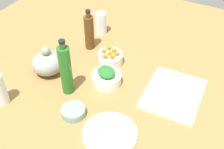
# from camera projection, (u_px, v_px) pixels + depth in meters

# --- Properties ---
(tabletop) EXTENTS (1.90, 1.90, 0.03)m
(tabletop) POSITION_uv_depth(u_px,v_px,m) (112.00, 85.00, 1.33)
(tabletop) COLOR olive
(tabletop) RESTS_ON ground
(cutting_board) EXTENTS (0.30, 0.25, 0.01)m
(cutting_board) POSITION_uv_depth(u_px,v_px,m) (173.00, 93.00, 1.26)
(cutting_board) COLOR white
(cutting_board) RESTS_ON tabletop
(plate_tofu) EXTENTS (0.21, 0.21, 0.01)m
(plate_tofu) POSITION_uv_depth(u_px,v_px,m) (110.00, 134.00, 1.10)
(plate_tofu) COLOR white
(plate_tofu) RESTS_ON tabletop
(bowl_greens) EXTENTS (0.13, 0.13, 0.05)m
(bowl_greens) POSITION_uv_depth(u_px,v_px,m) (106.00, 79.00, 1.31)
(bowl_greens) COLOR white
(bowl_greens) RESTS_ON tabletop
(bowl_carrots) EXTENTS (0.12, 0.12, 0.05)m
(bowl_carrots) POSITION_uv_depth(u_px,v_px,m) (110.00, 58.00, 1.42)
(bowl_carrots) COLOR white
(bowl_carrots) RESTS_ON tabletop
(bowl_small_side) EXTENTS (0.10, 0.10, 0.03)m
(bowl_small_side) POSITION_uv_depth(u_px,v_px,m) (73.00, 112.00, 1.17)
(bowl_small_side) COLOR #7AA194
(bowl_small_side) RESTS_ON tabletop
(teapot) EXTENTS (0.17, 0.15, 0.15)m
(teapot) POSITION_uv_depth(u_px,v_px,m) (48.00, 63.00, 1.35)
(teapot) COLOR gray
(teapot) RESTS_ON tabletop
(bottle_0) EXTENTS (0.05, 0.05, 0.22)m
(bottle_0) POSITION_uv_depth(u_px,v_px,m) (89.00, 32.00, 1.47)
(bottle_0) COLOR #553414
(bottle_0) RESTS_ON tabletop
(bottle_1) EXTENTS (0.05, 0.05, 0.27)m
(bottle_1) POSITION_uv_depth(u_px,v_px,m) (66.00, 70.00, 1.20)
(bottle_1) COLOR #24681F
(bottle_1) RESTS_ON tabletop
(drinking_glass_0) EXTENTS (0.06, 0.06, 0.12)m
(drinking_glass_0) POSITION_uv_depth(u_px,v_px,m) (101.00, 23.00, 1.60)
(drinking_glass_0) COLOR white
(drinking_glass_0) RESTS_ON tabletop
(carrot_cube_0) EXTENTS (0.02, 0.02, 0.02)m
(carrot_cube_0) POSITION_uv_depth(u_px,v_px,m) (104.00, 51.00, 1.40)
(carrot_cube_0) COLOR orange
(carrot_cube_0) RESTS_ON bowl_carrots
(carrot_cube_1) EXTENTS (0.02, 0.02, 0.02)m
(carrot_cube_1) POSITION_uv_depth(u_px,v_px,m) (105.00, 57.00, 1.37)
(carrot_cube_1) COLOR orange
(carrot_cube_1) RESTS_ON bowl_carrots
(carrot_cube_2) EXTENTS (0.02, 0.02, 0.02)m
(carrot_cube_2) POSITION_uv_depth(u_px,v_px,m) (117.00, 54.00, 1.39)
(carrot_cube_2) COLOR orange
(carrot_cube_2) RESTS_ON bowl_carrots
(carrot_cube_3) EXTENTS (0.02, 0.02, 0.02)m
(carrot_cube_3) POSITION_uv_depth(u_px,v_px,m) (114.00, 51.00, 1.40)
(carrot_cube_3) COLOR orange
(carrot_cube_3) RESTS_ON bowl_carrots
(carrot_cube_4) EXTENTS (0.02, 0.02, 0.02)m
(carrot_cube_4) POSITION_uv_depth(u_px,v_px,m) (110.00, 54.00, 1.39)
(carrot_cube_4) COLOR orange
(carrot_cube_4) RESTS_ON bowl_carrots
(carrot_cube_5) EXTENTS (0.02, 0.02, 0.02)m
(carrot_cube_5) POSITION_uv_depth(u_px,v_px,m) (109.00, 48.00, 1.42)
(carrot_cube_5) COLOR orange
(carrot_cube_5) RESTS_ON bowl_carrots
(carrot_cube_6) EXTENTS (0.02, 0.02, 0.02)m
(carrot_cube_6) POSITION_uv_depth(u_px,v_px,m) (112.00, 57.00, 1.37)
(carrot_cube_6) COLOR orange
(carrot_cube_6) RESTS_ON bowl_carrots
(chopped_greens_mound) EXTENTS (0.11, 0.12, 0.03)m
(chopped_greens_mound) POSITION_uv_depth(u_px,v_px,m) (106.00, 72.00, 1.28)
(chopped_greens_mound) COLOR #256A27
(chopped_greens_mound) RESTS_ON bowl_greens
(tofu_cube_0) EXTENTS (0.03, 0.03, 0.02)m
(tofu_cube_0) POSITION_uv_depth(u_px,v_px,m) (118.00, 129.00, 1.09)
(tofu_cube_0) COLOR white
(tofu_cube_0) RESTS_ON plate_tofu
(tofu_cube_1) EXTENTS (0.03, 0.03, 0.02)m
(tofu_cube_1) POSITION_uv_depth(u_px,v_px,m) (111.00, 140.00, 1.06)
(tofu_cube_1) COLOR #FAF3CC
(tofu_cube_1) RESTS_ON plate_tofu
(tofu_cube_2) EXTENTS (0.03, 0.03, 0.02)m
(tofu_cube_2) POSITION_uv_depth(u_px,v_px,m) (100.00, 136.00, 1.07)
(tofu_cube_2) COLOR white
(tofu_cube_2) RESTS_ON plate_tofu
(tofu_cube_3) EXTENTS (0.02, 0.02, 0.02)m
(tofu_cube_3) POSITION_uv_depth(u_px,v_px,m) (109.00, 121.00, 1.12)
(tofu_cube_3) COLOR silver
(tofu_cube_3) RESTS_ON plate_tofu
(tofu_cube_4) EXTENTS (0.03, 0.03, 0.02)m
(tofu_cube_4) POSITION_uv_depth(u_px,v_px,m) (100.00, 128.00, 1.10)
(tofu_cube_4) COLOR white
(tofu_cube_4) RESTS_ON plate_tofu
(tofu_cube_5) EXTENTS (0.02, 0.02, 0.02)m
(tofu_cube_5) POSITION_uv_depth(u_px,v_px,m) (109.00, 132.00, 1.08)
(tofu_cube_5) COLOR silver
(tofu_cube_5) RESTS_ON plate_tofu
(tofu_cube_6) EXTENTS (0.02, 0.02, 0.02)m
(tofu_cube_6) POSITION_uv_depth(u_px,v_px,m) (120.00, 136.00, 1.07)
(tofu_cube_6) COLOR white
(tofu_cube_6) RESTS_ON plate_tofu
(dumpling_0) EXTENTS (0.05, 0.05, 0.03)m
(dumpling_0) POSITION_uv_depth(u_px,v_px,m) (169.00, 97.00, 1.22)
(dumpling_0) COLOR beige
(dumpling_0) RESTS_ON cutting_board
(dumpling_1) EXTENTS (0.06, 0.06, 0.02)m
(dumpling_1) POSITION_uv_depth(u_px,v_px,m) (193.00, 92.00, 1.25)
(dumpling_1) COLOR beige
(dumpling_1) RESTS_ON cutting_board
(dumpling_2) EXTENTS (0.05, 0.06, 0.03)m
(dumpling_2) POSITION_uv_depth(u_px,v_px,m) (183.00, 102.00, 1.20)
(dumpling_2) COLOR beige
(dumpling_2) RESTS_ON cutting_board
(dumpling_3) EXTENTS (0.05, 0.05, 0.02)m
(dumpling_3) POSITION_uv_depth(u_px,v_px,m) (180.00, 81.00, 1.30)
(dumpling_3) COLOR beige
(dumpling_3) RESTS_ON cutting_board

